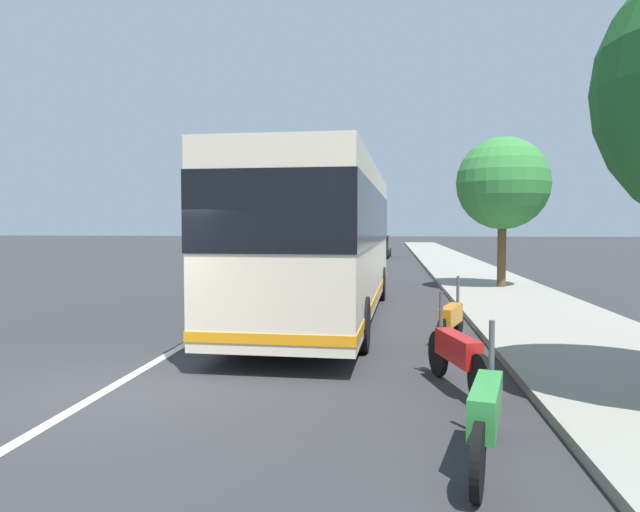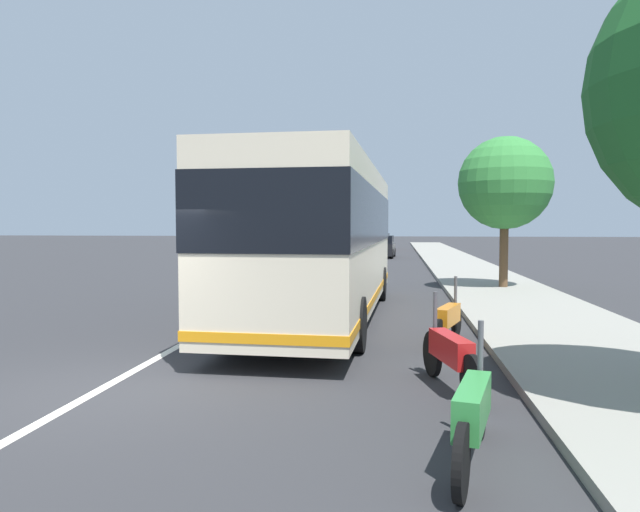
{
  "view_description": "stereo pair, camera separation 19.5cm",
  "coord_description": "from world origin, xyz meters",
  "px_view_note": "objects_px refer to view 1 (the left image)",
  "views": [
    {
      "loc": [
        -7.43,
        -3.85,
        2.27
      ],
      "look_at": [
        8.4,
        -1.93,
        1.41
      ],
      "focal_mm": 32.37,
      "sensor_mm": 36.0,
      "label": 1
    },
    {
      "loc": [
        -7.4,
        -4.04,
        2.27
      ],
      "look_at": [
        8.4,
        -1.93,
        1.41
      ],
      "focal_mm": 32.37,
      "sensor_mm": 36.0,
      "label": 2
    }
  ],
  "objects_px": {
    "motorcycle_nearest_curb": "(451,319)",
    "car_side_street": "(318,244)",
    "car_ahead_same_lane": "(377,247)",
    "motorcycle_angled": "(486,414)",
    "coach_bus": "(324,234)",
    "motorcycle_mid_row": "(457,355)",
    "car_far_distant": "(350,254)",
    "roadside_tree_mid_block": "(503,184)",
    "car_behind_bus": "(375,242)"
  },
  "relations": [
    {
      "from": "coach_bus",
      "to": "car_side_street",
      "type": "height_order",
      "value": "coach_bus"
    },
    {
      "from": "motorcycle_nearest_curb",
      "to": "car_side_street",
      "type": "height_order",
      "value": "car_side_street"
    },
    {
      "from": "coach_bus",
      "to": "car_behind_bus",
      "type": "distance_m",
      "value": 39.88
    },
    {
      "from": "motorcycle_angled",
      "to": "car_far_distant",
      "type": "distance_m",
      "value": 25.31
    },
    {
      "from": "car_side_street",
      "to": "roadside_tree_mid_block",
      "type": "relative_size",
      "value": 0.76
    },
    {
      "from": "motorcycle_angled",
      "to": "car_ahead_same_lane",
      "type": "xyz_separation_m",
      "value": [
        35.06,
        1.82,
        0.25
      ]
    },
    {
      "from": "car_far_distant",
      "to": "car_behind_bus",
      "type": "xyz_separation_m",
      "value": [
        23.06,
        -0.73,
        0.0
      ]
    },
    {
      "from": "motorcycle_nearest_curb",
      "to": "car_behind_bus",
      "type": "relative_size",
      "value": 0.48
    },
    {
      "from": "motorcycle_mid_row",
      "to": "car_ahead_same_lane",
      "type": "relative_size",
      "value": 0.54
    },
    {
      "from": "coach_bus",
      "to": "car_behind_bus",
      "type": "bearing_deg",
      "value": 1.49
    },
    {
      "from": "coach_bus",
      "to": "car_ahead_same_lane",
      "type": "xyz_separation_m",
      "value": [
        26.73,
        -0.67,
        -1.31
      ]
    },
    {
      "from": "car_far_distant",
      "to": "roadside_tree_mid_block",
      "type": "height_order",
      "value": "roadside_tree_mid_block"
    },
    {
      "from": "car_far_distant",
      "to": "car_behind_bus",
      "type": "relative_size",
      "value": 1.04
    },
    {
      "from": "car_ahead_same_lane",
      "to": "roadside_tree_mid_block",
      "type": "height_order",
      "value": "roadside_tree_mid_block"
    },
    {
      "from": "motorcycle_mid_row",
      "to": "car_ahead_same_lane",
      "type": "bearing_deg",
      "value": -11.7
    },
    {
      "from": "car_ahead_same_lane",
      "to": "motorcycle_angled",
      "type": "bearing_deg",
      "value": -174.11
    },
    {
      "from": "motorcycle_angled",
      "to": "motorcycle_nearest_curb",
      "type": "height_order",
      "value": "motorcycle_angled"
    },
    {
      "from": "motorcycle_mid_row",
      "to": "roadside_tree_mid_block",
      "type": "height_order",
      "value": "roadside_tree_mid_block"
    },
    {
      "from": "car_far_distant",
      "to": "motorcycle_nearest_curb",
      "type": "bearing_deg",
      "value": -173.16
    },
    {
      "from": "motorcycle_mid_row",
      "to": "car_behind_bus",
      "type": "xyz_separation_m",
      "value": [
        45.72,
        2.29,
        0.24
      ]
    },
    {
      "from": "motorcycle_nearest_curb",
      "to": "car_ahead_same_lane",
      "type": "bearing_deg",
      "value": 22.21
    },
    {
      "from": "car_far_distant",
      "to": "car_ahead_same_lane",
      "type": "bearing_deg",
      "value": -9.51
    },
    {
      "from": "motorcycle_nearest_curb",
      "to": "car_side_street",
      "type": "relative_size",
      "value": 0.49
    },
    {
      "from": "car_ahead_same_lane",
      "to": "car_behind_bus",
      "type": "bearing_deg",
      "value": 4.9
    },
    {
      "from": "coach_bus",
      "to": "car_side_street",
      "type": "xyz_separation_m",
      "value": [
        34.05,
        4.44,
        -1.35
      ]
    },
    {
      "from": "motorcycle_mid_row",
      "to": "roadside_tree_mid_block",
      "type": "xyz_separation_m",
      "value": [
        12.52,
        -2.92,
        3.2
      ]
    },
    {
      "from": "car_behind_bus",
      "to": "car_side_street",
      "type": "height_order",
      "value": "car_behind_bus"
    },
    {
      "from": "motorcycle_angled",
      "to": "car_side_street",
      "type": "distance_m",
      "value": 42.94
    },
    {
      "from": "car_behind_bus",
      "to": "motorcycle_nearest_curb",
      "type": "bearing_deg",
      "value": -174.0
    },
    {
      "from": "car_behind_bus",
      "to": "car_side_street",
      "type": "bearing_deg",
      "value": 143.89
    },
    {
      "from": "motorcycle_mid_row",
      "to": "car_ahead_same_lane",
      "type": "height_order",
      "value": "car_ahead_same_lane"
    },
    {
      "from": "car_side_street",
      "to": "motorcycle_mid_row",
      "type": "bearing_deg",
      "value": 12.24
    },
    {
      "from": "coach_bus",
      "to": "car_ahead_same_lane",
      "type": "height_order",
      "value": "coach_bus"
    },
    {
      "from": "coach_bus",
      "to": "motorcycle_mid_row",
      "type": "bearing_deg",
      "value": -155.04
    },
    {
      "from": "coach_bus",
      "to": "roadside_tree_mid_block",
      "type": "xyz_separation_m",
      "value": [
        6.66,
        -5.43,
        1.64
      ]
    },
    {
      "from": "coach_bus",
      "to": "motorcycle_angled",
      "type": "height_order",
      "value": "coach_bus"
    },
    {
      "from": "motorcycle_mid_row",
      "to": "car_far_distant",
      "type": "distance_m",
      "value": 22.86
    },
    {
      "from": "coach_bus",
      "to": "car_side_street",
      "type": "distance_m",
      "value": 34.36
    },
    {
      "from": "car_ahead_same_lane",
      "to": "car_side_street",
      "type": "distance_m",
      "value": 8.93
    },
    {
      "from": "motorcycle_angled",
      "to": "car_far_distant",
      "type": "height_order",
      "value": "car_far_distant"
    },
    {
      "from": "motorcycle_angled",
      "to": "car_behind_bus",
      "type": "distance_m",
      "value": 48.24
    },
    {
      "from": "car_behind_bus",
      "to": "roadside_tree_mid_block",
      "type": "relative_size",
      "value": 0.79
    },
    {
      "from": "car_behind_bus",
      "to": "car_ahead_same_lane",
      "type": "bearing_deg",
      "value": -175.43
    },
    {
      "from": "motorcycle_angled",
      "to": "car_side_street",
      "type": "height_order",
      "value": "car_side_street"
    },
    {
      "from": "motorcycle_angled",
      "to": "motorcycle_nearest_curb",
      "type": "relative_size",
      "value": 1.07
    },
    {
      "from": "roadside_tree_mid_block",
      "to": "car_ahead_same_lane",
      "type": "bearing_deg",
      "value": 13.33
    },
    {
      "from": "car_far_distant",
      "to": "car_behind_bus",
      "type": "bearing_deg",
      "value": -4.52
    },
    {
      "from": "car_behind_bus",
      "to": "roadside_tree_mid_block",
      "type": "distance_m",
      "value": 33.74
    },
    {
      "from": "motorcycle_mid_row",
      "to": "car_far_distant",
      "type": "relative_size",
      "value": 0.5
    },
    {
      "from": "motorcycle_angled",
      "to": "car_side_street",
      "type": "xyz_separation_m",
      "value": [
        42.38,
        6.93,
        0.21
      ]
    }
  ]
}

